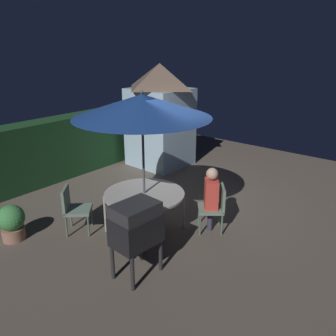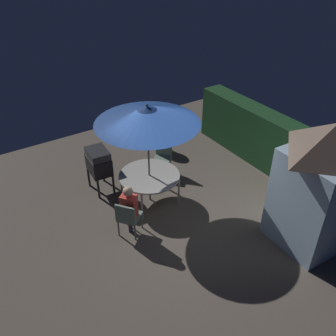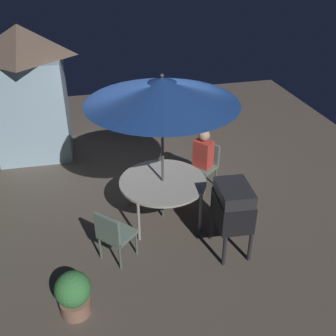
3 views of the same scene
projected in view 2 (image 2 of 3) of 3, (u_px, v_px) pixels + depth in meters
name	position (u px, v px, depth m)	size (l,w,h in m)	color
ground_plane	(179.00, 222.00, 8.65)	(11.00, 11.00, 0.00)	brown
hedge_backdrop	(287.00, 152.00, 9.81)	(6.53, 0.64, 1.58)	#193D1E
garden_shed	(322.00, 185.00, 7.44)	(1.56, 1.67, 2.86)	#9EBCD1
patio_table	(149.00, 177.00, 8.98)	(1.50, 1.50, 0.76)	#B2ADA3
patio_umbrella	(147.00, 115.00, 8.05)	(2.40, 2.40, 2.63)	#4C4C51
bbq_grill	(99.00, 162.00, 9.27)	(0.74, 0.55, 1.20)	black
chair_near_shed	(128.00, 217.00, 8.04)	(0.65, 0.65, 0.90)	slate
chair_far_side	(163.00, 156.00, 10.15)	(0.65, 0.65, 0.90)	slate
potted_plant_by_shed	(165.00, 142.00, 11.15)	(0.48, 0.48, 0.67)	#936651
person_in_red	(129.00, 205.00, 7.96)	(0.42, 0.40, 1.26)	#CC3D33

